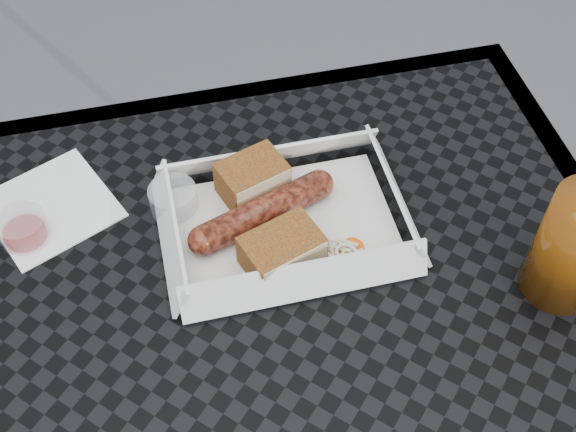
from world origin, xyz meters
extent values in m
cube|color=black|center=(0.00, 0.00, 0.74)|extent=(0.80, 0.80, 0.01)
cube|color=black|center=(0.00, 0.39, 0.73)|extent=(0.80, 0.03, 0.03)
cylinder|color=black|center=(0.35, 0.35, 0.36)|extent=(0.03, 0.03, 0.73)
cube|color=white|center=(0.06, 0.17, 0.75)|extent=(0.22, 0.15, 0.00)
cylinder|color=maroon|center=(0.04, 0.18, 0.76)|extent=(0.14, 0.07, 0.03)
sphere|color=maroon|center=(0.11, 0.21, 0.76)|extent=(0.03, 0.03, 0.03)
sphere|color=maroon|center=(-0.02, 0.16, 0.76)|extent=(0.03, 0.03, 0.03)
cube|color=brown|center=(0.04, 0.22, 0.77)|extent=(0.08, 0.07, 0.04)
cube|color=brown|center=(0.05, 0.13, 0.77)|extent=(0.09, 0.07, 0.04)
cylinder|color=#F14D0A|center=(0.11, 0.12, 0.75)|extent=(0.02, 0.02, 0.00)
torus|color=white|center=(0.11, 0.12, 0.75)|extent=(0.02, 0.02, 0.00)
cube|color=#B2D17F|center=(0.12, 0.13, 0.75)|extent=(0.02, 0.02, 0.00)
cube|color=white|center=(-0.17, 0.26, 0.75)|extent=(0.16, 0.16, 0.00)
cylinder|color=#970C0B|center=(-0.20, 0.22, 0.76)|extent=(0.05, 0.05, 0.03)
cylinder|color=silver|center=(-0.04, 0.22, 0.76)|extent=(0.05, 0.05, 0.03)
cylinder|color=#602E08|center=(0.30, 0.04, 0.81)|extent=(0.07, 0.07, 0.12)
camera|label=1|loc=(-0.04, -0.27, 1.34)|focal=45.00mm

